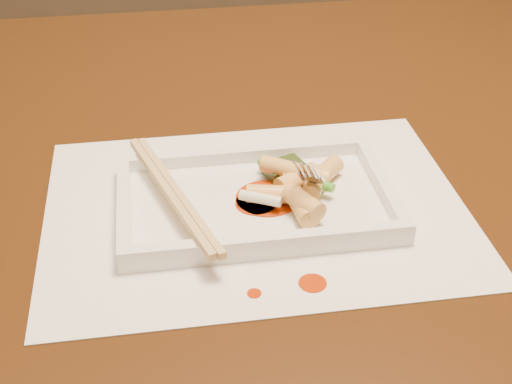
{
  "coord_description": "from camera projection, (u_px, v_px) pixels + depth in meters",
  "views": [
    {
      "loc": [
        -0.08,
        -0.66,
        1.15
      ],
      "look_at": [
        0.0,
        -0.11,
        0.77
      ],
      "focal_mm": 50.0,
      "sensor_mm": 36.0,
      "label": 1
    }
  ],
  "objects": [
    {
      "name": "rice_cake_3",
      "position": [
        315.0,
        183.0,
        0.68
      ],
      "size": [
        0.03,
        0.04,
        0.02
      ],
      "primitive_type": "cylinder",
      "rotation": [
        1.57,
        0.0,
        2.72
      ],
      "color": "#EECA6F",
      "rests_on": "plate_base"
    },
    {
      "name": "plate_rim_right",
      "position": [
        382.0,
        184.0,
        0.69
      ],
      "size": [
        0.01,
        0.14,
        0.01
      ],
      "primitive_type": "cube",
      "color": "white",
      "rests_on": "plate_base"
    },
    {
      "name": "rice_cake_1",
      "position": [
        297.0,
        179.0,
        0.69
      ],
      "size": [
        0.05,
        0.04,
        0.02
      ],
      "primitive_type": "cylinder",
      "rotation": [
        1.57,
        0.0,
        2.12
      ],
      "color": "#EECA6F",
      "rests_on": "plate_base"
    },
    {
      "name": "scallion_white",
      "position": [
        260.0,
        198.0,
        0.66
      ],
      "size": [
        0.04,
        0.03,
        0.01
      ],
      "primitive_type": "cylinder",
      "rotation": [
        1.57,
        0.0,
        1.1
      ],
      "color": "#EAEACC",
      "rests_on": "plate_base"
    },
    {
      "name": "sauce_splatter_a",
      "position": [
        313.0,
        283.0,
        0.59
      ],
      "size": [
        0.02,
        0.02,
        0.0
      ],
      "primitive_type": "cylinder",
      "color": "#AD2D05",
      "rests_on": "placemat"
    },
    {
      "name": "rice_cake_7",
      "position": [
        306.0,
        177.0,
        0.69
      ],
      "size": [
        0.05,
        0.03,
        0.02
      ],
      "primitive_type": "cylinder",
      "rotation": [
        1.57,
        0.0,
        1.3
      ],
      "color": "#EECA6F",
      "rests_on": "plate_base"
    },
    {
      "name": "rice_cake_4",
      "position": [
        273.0,
        194.0,
        0.67
      ],
      "size": [
        0.05,
        0.03,
        0.02
      ],
      "primitive_type": "cylinder",
      "rotation": [
        1.57,
        0.0,
        1.36
      ],
      "color": "#EECA6F",
      "rests_on": "plate_base"
    },
    {
      "name": "sauce_splatter_b",
      "position": [
        254.0,
        293.0,
        0.58
      ],
      "size": [
        0.01,
        0.01,
        0.0
      ],
      "primitive_type": "cylinder",
      "color": "#AD2D05",
      "rests_on": "placemat"
    },
    {
      "name": "table",
      "position": [
        241.0,
        226.0,
        0.83
      ],
      "size": [
        1.4,
        0.9,
        0.75
      ],
      "color": "black",
      "rests_on": "ground"
    },
    {
      "name": "rice_cake_2",
      "position": [
        304.0,
        203.0,
        0.65
      ],
      "size": [
        0.04,
        0.05,
        0.02
      ],
      "primitive_type": "cylinder",
      "rotation": [
        1.57,
        0.0,
        0.49
      ],
      "color": "#EECA6F",
      "rests_on": "plate_base"
    },
    {
      "name": "fork",
      "position": [
        327.0,
        118.0,
        0.66
      ],
      "size": [
        0.09,
        0.1,
        0.14
      ],
      "primitive_type": null,
      "color": "silver",
      "rests_on": "plate_base"
    },
    {
      "name": "sauce_blob_1",
      "position": [
        267.0,
        198.0,
        0.68
      ],
      "size": [
        0.06,
        0.06,
        0.0
      ],
      "primitive_type": "cylinder",
      "color": "#AD2D05",
      "rests_on": "plate_base"
    },
    {
      "name": "plate_rim_left",
      "position": [
        124.0,
        206.0,
        0.66
      ],
      "size": [
        0.01,
        0.14,
        0.01
      ],
      "primitive_type": "cube",
      "color": "white",
      "rests_on": "plate_base"
    },
    {
      "name": "chopstick_b",
      "position": [
        177.0,
        192.0,
        0.66
      ],
      "size": [
        0.07,
        0.2,
        0.01
      ],
      "primitive_type": "cube",
      "rotation": [
        0.0,
        0.0,
        0.3
      ],
      "color": "tan",
      "rests_on": "plate_rim_near"
    },
    {
      "name": "rice_cake_0",
      "position": [
        323.0,
        174.0,
        0.7
      ],
      "size": [
        0.05,
        0.05,
        0.02
      ],
      "primitive_type": "cylinder",
      "rotation": [
        1.57,
        0.0,
        2.36
      ],
      "color": "#EECA6F",
      "rests_on": "plate_base"
    },
    {
      "name": "rice_cake_5",
      "position": [
        281.0,
        167.0,
        0.7
      ],
      "size": [
        0.04,
        0.04,
        0.02
      ],
      "primitive_type": "cylinder",
      "rotation": [
        1.57,
        0.0,
        0.98
      ],
      "color": "#EECA6F",
      "rests_on": "plate_base"
    },
    {
      "name": "sauce_blob_0",
      "position": [
        256.0,
        203.0,
        0.67
      ],
      "size": [
        0.04,
        0.04,
        0.0
      ],
      "primitive_type": "cylinder",
      "color": "#AD2D05",
      "rests_on": "plate_base"
    },
    {
      "name": "plate_base",
      "position": [
        256.0,
        204.0,
        0.68
      ],
      "size": [
        0.26,
        0.16,
        0.01
      ],
      "primitive_type": "cube",
      "color": "white",
      "rests_on": "placemat"
    },
    {
      "name": "scallion_green",
      "position": [
        295.0,
        174.0,
        0.69
      ],
      "size": [
        0.07,
        0.07,
        0.01
      ],
      "primitive_type": "cylinder",
      "rotation": [
        1.57,
        0.0,
        0.8
      ],
      "color": "#318E16",
      "rests_on": "plate_base"
    },
    {
      "name": "rice_cake_6",
      "position": [
        302.0,
        207.0,
        0.65
      ],
      "size": [
        0.02,
        0.04,
        0.02
      ],
      "primitive_type": "cylinder",
      "rotation": [
        1.57,
        0.0,
        0.12
      ],
      "color": "#EECA6F",
      "rests_on": "plate_base"
    },
    {
      "name": "placemat",
      "position": [
        256.0,
        208.0,
        0.68
      ],
      "size": [
        0.4,
        0.3,
        0.0
      ],
      "primitive_type": "cube",
      "color": "white",
      "rests_on": "table"
    },
    {
      "name": "chopstick_a",
      "position": [
        169.0,
        193.0,
        0.66
      ],
      "size": [
        0.07,
        0.2,
        0.01
      ],
      "primitive_type": "cube",
      "rotation": [
        0.0,
        0.0,
        0.3
      ],
      "color": "tan",
      "rests_on": "plate_rim_near"
    },
    {
      "name": "veg_piece",
      "position": [
        284.0,
        169.0,
        0.71
      ],
      "size": [
        0.05,
        0.04,
        0.01
      ],
      "primitive_type": "cube",
      "rotation": [
        0.0,
        0.0,
        0.33
      ],
      "color": "black",
      "rests_on": "plate_base"
    },
    {
      "name": "plate_rim_far",
      "position": [
        245.0,
        155.0,
        0.74
      ],
      "size": [
        0.26,
        0.01,
        0.01
      ],
      "primitive_type": "cube",
      "color": "white",
      "rests_on": "plate_base"
    },
    {
      "name": "plate_rim_near",
      "position": [
        269.0,
        242.0,
        0.61
      ],
      "size": [
        0.26,
        0.01,
        0.01
      ],
      "primitive_type": "cube",
      "color": "white",
      "rests_on": "plate_base"
    }
  ]
}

